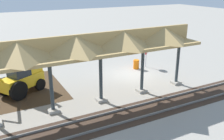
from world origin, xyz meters
TOP-DOWN VIEW (x-y plane):
  - ground_plane at (0.00, 0.00)m, footprint 120.00×120.00m
  - dirt_work_zone at (10.44, -1.11)m, footprint 8.09×7.00m
  - platform_canopy at (8.20, 3.53)m, footprint 21.79×3.20m
  - rail_tracks at (0.00, 6.17)m, footprint 60.00×2.58m
  - stop_sign at (-2.44, -1.29)m, footprint 0.62×0.48m
  - backhoe at (9.53, -0.37)m, footprint 5.15×3.76m
  - traffic_barrel at (-1.26, -1.24)m, footprint 0.56×0.56m

SIDE VIEW (x-z plane):
  - ground_plane at x=0.00m, z-range 0.00..0.00m
  - dirt_work_zone at x=10.44m, z-range 0.00..0.01m
  - rail_tracks at x=0.00m, z-range -0.05..0.10m
  - traffic_barrel at x=-1.26m, z-range 0.00..0.90m
  - backhoe at x=9.53m, z-range -0.15..2.67m
  - stop_sign at x=-2.44m, z-range 0.42..2.42m
  - platform_canopy at x=8.20m, z-range 1.72..6.62m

